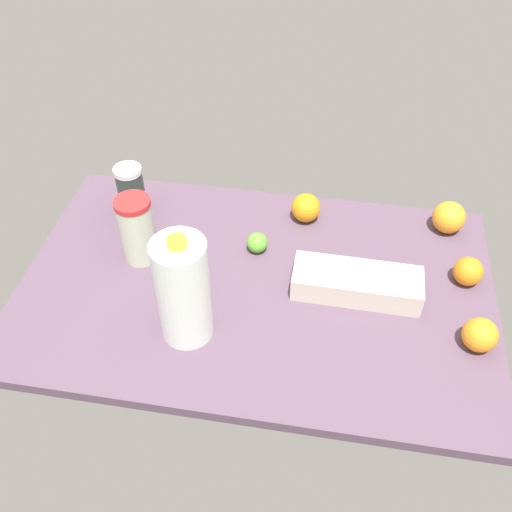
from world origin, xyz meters
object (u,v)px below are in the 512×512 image
object	(u,v)px
orange_by_jug	(468,271)
milk_jug	(183,291)
shaker_bottle	(132,193)
orange_far_back	(306,208)
egg_carton	(357,283)
lime_loose	(257,243)
tumbler_cup	(137,230)
orange_beside_bowl	(480,335)
orange_near_front	(449,217)

from	to	relation	value
orange_by_jug	milk_jug	bearing A→B (deg)	22.23
shaker_bottle	orange_far_back	world-z (taller)	shaker_bottle
egg_carton	lime_loose	distance (cm)	29.05
orange_by_jug	lime_loose	xyz separation A→B (cm)	(54.42, -2.72, -0.94)
tumbler_cup	orange_far_back	xyz separation A→B (cm)	(-41.53, -22.54, -5.43)
orange_beside_bowl	milk_jug	bearing A→B (deg)	5.53
milk_jug	orange_near_front	bearing A→B (deg)	-143.21
tumbler_cup	shaker_bottle	xyz separation A→B (cm)	(6.76, -15.56, -1.06)
egg_carton	orange_by_jug	bearing A→B (deg)	-162.06
tumbler_cup	lime_loose	size ratio (longest dim) A/B	3.41
lime_loose	orange_far_back	size ratio (longest dim) A/B	0.68
milk_jug	tumbler_cup	bearing A→B (deg)	-50.40
egg_carton	orange_by_jug	distance (cm)	28.83
egg_carton	milk_jug	xyz separation A→B (cm)	(38.44, 18.60, 10.56)
orange_far_back	orange_by_jug	bearing A→B (deg)	157.41
orange_by_jug	orange_beside_bowl	distance (cm)	20.55
shaker_bottle	lime_loose	bearing A→B (deg)	167.48
egg_carton	shaker_bottle	world-z (taller)	shaker_bottle
orange_by_jug	orange_beside_bowl	world-z (taller)	orange_beside_bowl
tumbler_cup	orange_far_back	distance (cm)	47.56
milk_jug	orange_far_back	distance (cm)	51.37
tumbler_cup	orange_by_jug	distance (cm)	84.81
shaker_bottle	lime_loose	distance (cm)	38.15
shaker_bottle	orange_near_front	world-z (taller)	shaker_bottle
egg_carton	orange_beside_bowl	size ratio (longest dim) A/B	3.94
lime_loose	orange_far_back	xyz separation A→B (cm)	(-11.46, -15.15, 1.32)
milk_jug	orange_near_front	size ratio (longest dim) A/B	3.26
milk_jug	lime_loose	size ratio (longest dim) A/B	5.26
egg_carton	shaker_bottle	xyz separation A→B (cm)	(63.66, -19.28, 5.17)
orange_near_front	lime_loose	xyz separation A→B (cm)	(50.91, 17.05, -1.71)
orange_near_front	orange_far_back	xyz separation A→B (cm)	(39.45, 1.89, -0.39)
egg_carton	orange_near_front	size ratio (longest dim) A/B	3.53
orange_near_front	egg_carton	bearing A→B (deg)	49.46
shaker_bottle	lime_loose	world-z (taller)	shaker_bottle
orange_beside_bowl	lime_loose	bearing A→B (deg)	-22.95
egg_carton	orange_beside_bowl	distance (cm)	30.63
egg_carton	milk_jug	bearing A→B (deg)	26.85
egg_carton	orange_near_front	distance (cm)	37.06
egg_carton	orange_beside_bowl	world-z (taller)	orange_beside_bowl
milk_jug	orange_by_jug	size ratio (longest dim) A/B	3.94
orange_far_back	lime_loose	bearing A→B (deg)	52.90
orange_by_jug	orange_far_back	bearing A→B (deg)	-22.59
orange_near_front	milk_jug	bearing A→B (deg)	36.79
tumbler_cup	orange_near_front	xyz separation A→B (cm)	(-80.98, -24.43, -5.04)
tumbler_cup	orange_near_front	size ratio (longest dim) A/B	2.11
tumbler_cup	milk_jug	size ratio (longest dim) A/B	0.65
milk_jug	lime_loose	distance (cm)	33.76
shaker_bottle	orange_near_front	bearing A→B (deg)	-174.23
egg_carton	orange_by_jug	size ratio (longest dim) A/B	4.26
tumbler_cup	egg_carton	xyz separation A→B (cm)	(-56.90, 3.72, -6.24)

